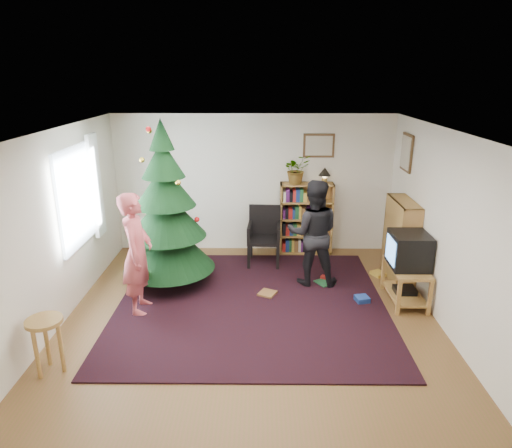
{
  "coord_description": "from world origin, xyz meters",
  "views": [
    {
      "loc": [
        0.12,
        -5.57,
        3.16
      ],
      "look_at": [
        0.06,
        0.64,
        1.1
      ],
      "focal_mm": 32.0,
      "sensor_mm": 36.0,
      "label": 1
    }
  ],
  "objects_px": {
    "picture_back": "(319,146)",
    "christmas_tree": "(167,219)",
    "bookshelf_right": "(401,240)",
    "person_standing": "(137,254)",
    "picture_right": "(407,153)",
    "tv_stand": "(406,281)",
    "person_by_chair": "(313,233)",
    "stool": "(46,331)",
    "armchair": "(264,233)",
    "potted_plant": "(296,169)",
    "crt_tv": "(409,250)",
    "bookshelf_back": "(306,218)",
    "table_lamp": "(325,173)"
  },
  "relations": [
    {
      "from": "stool",
      "to": "table_lamp",
      "type": "height_order",
      "value": "table_lamp"
    },
    {
      "from": "crt_tv",
      "to": "person_standing",
      "type": "xyz_separation_m",
      "value": [
        -3.76,
        -0.29,
        0.05
      ]
    },
    {
      "from": "bookshelf_right",
      "to": "bookshelf_back",
      "type": "bearing_deg",
      "value": 50.34
    },
    {
      "from": "tv_stand",
      "to": "person_by_chair",
      "type": "relative_size",
      "value": 0.52
    },
    {
      "from": "bookshelf_right",
      "to": "person_standing",
      "type": "height_order",
      "value": "person_standing"
    },
    {
      "from": "christmas_tree",
      "to": "person_standing",
      "type": "relative_size",
      "value": 1.51
    },
    {
      "from": "armchair",
      "to": "stool",
      "type": "distance_m",
      "value": 3.95
    },
    {
      "from": "picture_right",
      "to": "person_standing",
      "type": "height_order",
      "value": "picture_right"
    },
    {
      "from": "person_standing",
      "to": "crt_tv",
      "type": "bearing_deg",
      "value": -87.06
    },
    {
      "from": "table_lamp",
      "to": "bookshelf_right",
      "type": "bearing_deg",
      "value": -46.64
    },
    {
      "from": "person_standing",
      "to": "stool",
      "type": "bearing_deg",
      "value": 153.21
    },
    {
      "from": "picture_right",
      "to": "potted_plant",
      "type": "relative_size",
      "value": 1.18
    },
    {
      "from": "bookshelf_right",
      "to": "person_standing",
      "type": "relative_size",
      "value": 0.77
    },
    {
      "from": "picture_right",
      "to": "person_by_chair",
      "type": "bearing_deg",
      "value": -154.31
    },
    {
      "from": "picture_back",
      "to": "potted_plant",
      "type": "xyz_separation_m",
      "value": [
        -0.39,
        -0.14,
        -0.39
      ]
    },
    {
      "from": "table_lamp",
      "to": "christmas_tree",
      "type": "bearing_deg",
      "value": -151.62
    },
    {
      "from": "picture_back",
      "to": "stool",
      "type": "relative_size",
      "value": 0.84
    },
    {
      "from": "bookshelf_back",
      "to": "person_by_chair",
      "type": "xyz_separation_m",
      "value": [
        -0.02,
        -1.33,
        0.17
      ]
    },
    {
      "from": "potted_plant",
      "to": "bookshelf_right",
      "type": "bearing_deg",
      "value": -35.92
    },
    {
      "from": "person_standing",
      "to": "picture_back",
      "type": "bearing_deg",
      "value": -50.27
    },
    {
      "from": "stool",
      "to": "tv_stand",
      "type": "bearing_deg",
      "value": 20.95
    },
    {
      "from": "christmas_tree",
      "to": "bookshelf_back",
      "type": "distance_m",
      "value": 2.67
    },
    {
      "from": "bookshelf_right",
      "to": "person_standing",
      "type": "xyz_separation_m",
      "value": [
        -3.88,
        -1.08,
        0.18
      ]
    },
    {
      "from": "christmas_tree",
      "to": "tv_stand",
      "type": "bearing_deg",
      "value": -8.94
    },
    {
      "from": "bookshelf_back",
      "to": "potted_plant",
      "type": "distance_m",
      "value": 0.91
    },
    {
      "from": "picture_back",
      "to": "christmas_tree",
      "type": "height_order",
      "value": "christmas_tree"
    },
    {
      "from": "stool",
      "to": "person_by_chair",
      "type": "relative_size",
      "value": 0.39
    },
    {
      "from": "picture_right",
      "to": "tv_stand",
      "type": "xyz_separation_m",
      "value": [
        -0.25,
        -1.34,
        -1.63
      ]
    },
    {
      "from": "crt_tv",
      "to": "armchair",
      "type": "distance_m",
      "value": 2.51
    },
    {
      "from": "potted_plant",
      "to": "bookshelf_back",
      "type": "bearing_deg",
      "value": 0.0
    },
    {
      "from": "picture_back",
      "to": "christmas_tree",
      "type": "bearing_deg",
      "value": -148.23
    },
    {
      "from": "bookshelf_back",
      "to": "armchair",
      "type": "distance_m",
      "value": 0.91
    },
    {
      "from": "tv_stand",
      "to": "person_by_chair",
      "type": "bearing_deg",
      "value": 155.06
    },
    {
      "from": "picture_back",
      "to": "picture_right",
      "type": "height_order",
      "value": "picture_right"
    },
    {
      "from": "bookshelf_back",
      "to": "person_standing",
      "type": "xyz_separation_m",
      "value": [
        -2.5,
        -2.22,
        0.18
      ]
    },
    {
      "from": "tv_stand",
      "to": "table_lamp",
      "type": "xyz_separation_m",
      "value": [
        -0.96,
        1.93,
        1.17
      ]
    },
    {
      "from": "christmas_tree",
      "to": "person_standing",
      "type": "distance_m",
      "value": 0.91
    },
    {
      "from": "crt_tv",
      "to": "armchair",
      "type": "bearing_deg",
      "value": 144.4
    },
    {
      "from": "bookshelf_right",
      "to": "stool",
      "type": "distance_m",
      "value": 5.17
    },
    {
      "from": "picture_right",
      "to": "person_by_chair",
      "type": "distance_m",
      "value": 2.04
    },
    {
      "from": "person_standing",
      "to": "person_by_chair",
      "type": "xyz_separation_m",
      "value": [
        2.47,
        0.89,
        -0.02
      ]
    },
    {
      "from": "bookshelf_back",
      "to": "person_by_chair",
      "type": "distance_m",
      "value": 1.34
    },
    {
      "from": "person_by_chair",
      "to": "stool",
      "type": "bearing_deg",
      "value": 40.78
    },
    {
      "from": "christmas_tree",
      "to": "stool",
      "type": "relative_size",
      "value": 3.93
    },
    {
      "from": "tv_stand",
      "to": "picture_back",
      "type": "bearing_deg",
      "value": 117.39
    },
    {
      "from": "stool",
      "to": "potted_plant",
      "type": "relative_size",
      "value": 1.28
    },
    {
      "from": "bookshelf_back",
      "to": "armchair",
      "type": "relative_size",
      "value": 1.3
    },
    {
      "from": "picture_back",
      "to": "christmas_tree",
      "type": "xyz_separation_m",
      "value": [
        -2.44,
        -1.51,
        -0.88
      ]
    },
    {
      "from": "picture_back",
      "to": "picture_right",
      "type": "bearing_deg",
      "value": -28.69
    },
    {
      "from": "bookshelf_back",
      "to": "table_lamp",
      "type": "bearing_deg",
      "value": 0.0
    }
  ]
}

